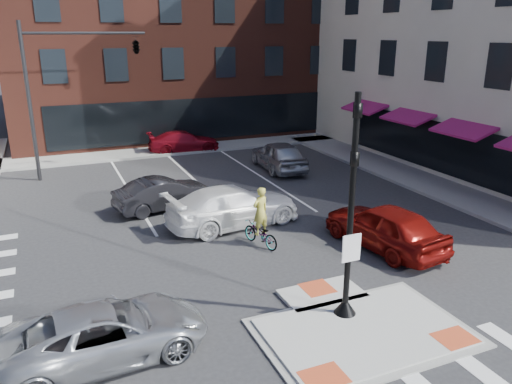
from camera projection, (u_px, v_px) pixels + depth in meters
name	position (u px, v px, depth m)	size (l,w,h in m)	color
ground	(353.00, 324.00, 13.35)	(120.00, 120.00, 0.00)	#28282B
refuge_island	(358.00, 327.00, 13.11)	(5.40, 4.65, 0.13)	gray
sidewalk_e	(419.00, 180.00, 26.13)	(3.00, 24.00, 0.15)	gray
sidewalk_n	(207.00, 146.00, 33.70)	(26.00, 3.00, 0.15)	gray
building_n	(166.00, 27.00, 40.08)	(24.40, 18.40, 15.50)	#522319
building_far_left	(64.00, 55.00, 55.82)	(10.00, 12.00, 10.00)	slate
building_far_right	(173.00, 44.00, 62.14)	(12.00, 12.00, 12.00)	brown
signal_pole	(349.00, 237.00, 12.97)	(0.60, 0.60, 5.98)	black
mast_arm_signal	(108.00, 57.00, 25.89)	(6.10, 2.24, 8.00)	black
silver_suv	(106.00, 333.00, 11.80)	(2.23, 4.83, 1.34)	#B3B6BA
red_sedan	(385.00, 226.00, 17.84)	(1.95, 4.85, 1.65)	maroon
white_pickup	(234.00, 206.00, 19.97)	(2.24, 5.52, 1.60)	white
bg_car_dark	(164.00, 194.00, 21.82)	(1.50, 4.29, 1.41)	#232227
bg_car_silver	(279.00, 155.00, 28.09)	(1.95, 4.86, 1.65)	#A2A5A9
bg_car_red	(184.00, 141.00, 32.43)	(1.86, 4.58, 1.33)	maroon
cyclist	(260.00, 226.00, 18.03)	(1.10, 1.87, 2.23)	#3F3F44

